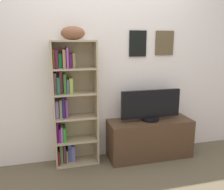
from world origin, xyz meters
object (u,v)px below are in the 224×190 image
(football, at_px, (73,33))
(tv_stand, at_px, (150,138))
(bookshelf, at_px, (70,104))
(television, at_px, (151,106))

(football, distance_m, tv_stand, 1.62)
(bookshelf, height_order, television, bookshelf)
(bookshelf, distance_m, football, 0.82)
(football, bearing_deg, television, -4.45)
(bookshelf, distance_m, television, 1.00)
(bookshelf, distance_m, tv_stand, 1.12)
(football, relative_size, tv_stand, 0.25)
(football, bearing_deg, bookshelf, 155.01)
(bookshelf, bearing_deg, television, -5.74)
(television, bearing_deg, tv_stand, -90.00)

